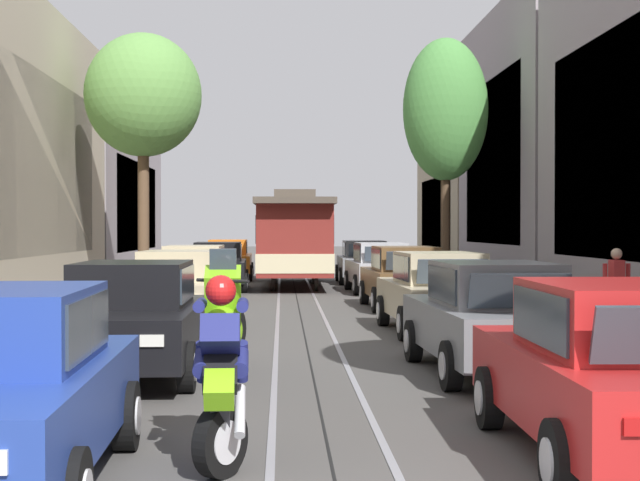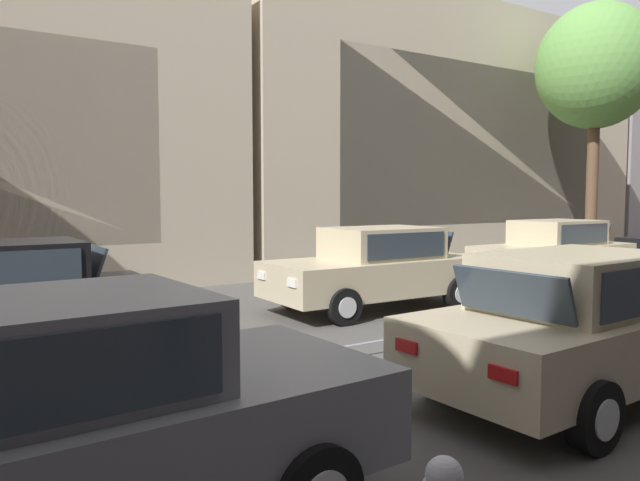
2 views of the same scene
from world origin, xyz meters
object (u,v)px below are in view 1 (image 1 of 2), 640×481
at_px(parked_car_black_second_left, 132,319).
at_px(fire_hydrant, 579,331).
at_px(parked_car_beige_mid_right, 438,292).
at_px(parked_car_beige_mid_left, 178,288).
at_px(parked_car_beige_fourth_left, 194,275).
at_px(parked_car_red_near_right, 620,371).
at_px(parked_car_brown_fourth_right, 405,277).
at_px(parked_car_black_fifth_left, 218,266).
at_px(motorcycle_with_rider, 222,353).
at_px(street_tree_kerb_left_second, 143,96).
at_px(parked_car_grey_second_right, 493,318).
at_px(parked_car_orange_sixth_left, 228,259).
at_px(street_tree_kerb_right_second, 445,111).
at_px(parked_car_silver_fifth_right, 380,267).
at_px(pedestrian_on_right_pavement, 616,285).
at_px(cable_car_trolley, 294,239).
at_px(parked_car_grey_sixth_right, 364,262).

xyz_separation_m(parked_car_black_second_left, fire_hydrant, (6.76, 1.56, -0.38)).
bearing_deg(parked_car_beige_mid_right, parked_car_beige_mid_left, 166.12).
height_order(parked_car_beige_fourth_left, parked_car_red_near_right, same).
bearing_deg(parked_car_red_near_right, parked_car_brown_fourth_right, 89.48).
relative_size(parked_car_black_second_left, parked_car_black_fifth_left, 0.99).
bearing_deg(motorcycle_with_rider, street_tree_kerb_left_second, 99.86).
distance_m(parked_car_grey_second_right, street_tree_kerb_left_second, 19.39).
bearing_deg(parked_car_orange_sixth_left, street_tree_kerb_right_second, -46.58).
height_order(parked_car_beige_fourth_left, parked_car_silver_fifth_right, same).
height_order(parked_car_black_second_left, pedestrian_on_right_pavement, pedestrian_on_right_pavement).
xyz_separation_m(parked_car_beige_fourth_left, parked_car_beige_mid_right, (5.41, -7.08, 0.00)).
bearing_deg(cable_car_trolley, parked_car_grey_sixth_right, 40.29).
xyz_separation_m(parked_car_beige_fourth_left, pedestrian_on_right_pavement, (8.92, -7.18, 0.14)).
height_order(parked_car_black_fifth_left, parked_car_red_near_right, same).
relative_size(parked_car_beige_mid_right, motorcycle_with_rider, 2.36).
distance_m(parked_car_beige_mid_left, parked_car_orange_sixth_left, 18.26).
xyz_separation_m(parked_car_silver_fifth_right, pedestrian_on_right_pavement, (3.45, -11.80, 0.14)).
relative_size(parked_car_grey_sixth_right, cable_car_trolley, 0.48).
height_order(parked_car_beige_mid_left, fire_hydrant, parked_car_beige_mid_left).
xyz_separation_m(parked_car_brown_fourth_right, pedestrian_on_right_pavement, (3.44, -5.76, 0.14)).
xyz_separation_m(parked_car_beige_mid_right, street_tree_kerb_left_second, (-7.42, 11.76, 5.39)).
bearing_deg(parked_car_black_second_left, parked_car_black_fifth_left, 90.11).
height_order(street_tree_kerb_right_second, cable_car_trolley, street_tree_kerb_right_second).
bearing_deg(parked_car_orange_sixth_left, street_tree_kerb_left_second, -105.96).
bearing_deg(parked_car_silver_fifth_right, pedestrian_on_right_pavement, -73.69).
bearing_deg(parked_car_brown_fourth_right, parked_car_beige_mid_right, -90.71).
bearing_deg(parked_car_beige_fourth_left, cable_car_trolley, 69.59).
xyz_separation_m(parked_car_beige_mid_right, cable_car_trolley, (-2.62, 14.58, 0.86)).
relative_size(parked_car_beige_mid_right, parked_car_brown_fourth_right, 1.00).
relative_size(parked_car_beige_mid_left, pedestrian_on_right_pavement, 2.65).
distance_m(parked_car_silver_fifth_right, motorcycle_with_rider, 22.40).
relative_size(parked_car_brown_fourth_right, parked_car_silver_fifth_right, 1.00).
bearing_deg(parked_car_grey_second_right, parked_car_beige_fourth_left, 113.10).
xyz_separation_m(parked_car_beige_mid_left, street_tree_kerb_right_second, (7.36, 10.48, 4.99)).
distance_m(cable_car_trolley, pedestrian_on_right_pavement, 15.93).
bearing_deg(fire_hydrant, parked_car_beige_fourth_left, 123.05).
xyz_separation_m(parked_car_brown_fourth_right, street_tree_kerb_left_second, (-7.49, 6.11, 5.39)).
bearing_deg(fire_hydrant, parked_car_grey_sixth_right, 94.61).
relative_size(parked_car_beige_mid_left, parked_car_grey_second_right, 0.99).
xyz_separation_m(parked_car_black_second_left, parked_car_brown_fourth_right, (5.19, 10.96, 0.00)).
xyz_separation_m(parked_car_red_near_right, parked_car_grey_second_right, (-0.03, 4.99, 0.00)).
distance_m(parked_car_beige_mid_right, street_tree_kerb_right_second, 12.96).
height_order(parked_car_black_second_left, parked_car_silver_fifth_right, same).
relative_size(parked_car_beige_mid_left, parked_car_brown_fourth_right, 1.00).
distance_m(cable_car_trolley, motorcycle_with_rider, 25.01).
xyz_separation_m(parked_car_silver_fifth_right, street_tree_kerb_left_second, (-7.48, 0.06, 5.39)).
distance_m(parked_car_beige_mid_right, cable_car_trolley, 14.84).
xyz_separation_m(parked_car_beige_mid_right, parked_car_brown_fourth_right, (0.07, 5.66, 0.00)).
bearing_deg(street_tree_kerb_right_second, fire_hydrant, -91.94).
relative_size(parked_car_black_fifth_left, fire_hydrant, 5.23).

